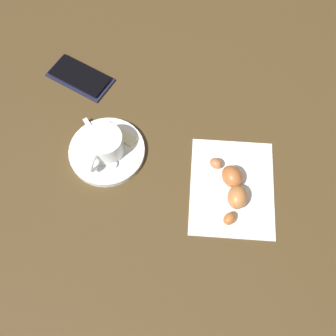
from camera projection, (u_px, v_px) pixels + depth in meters
The scene contains 8 objects.
ground_plane at pixel (167, 167), 0.77m from camera, with size 1.80×1.80×0.00m, color #46341C.
saucer at pixel (107, 151), 0.78m from camera, with size 0.14×0.14×0.01m, color white.
espresso_cup at pixel (105, 145), 0.75m from camera, with size 0.07×0.09×0.05m.
teaspoon at pixel (105, 151), 0.77m from camera, with size 0.11×0.09×0.01m.
sugar_packet at pixel (119, 134), 0.78m from camera, with size 0.07×0.02×0.01m, color beige.
napkin at pixel (231, 189), 0.75m from camera, with size 0.15×0.19×0.00m, color white.
croissant at pixel (233, 187), 0.73m from camera, with size 0.09×0.12×0.03m.
cell_phone at pixel (80, 77), 0.85m from camera, with size 0.14×0.09×0.01m.
Camera 1 is at (0.11, -0.31, 0.69)m, focal length 44.40 mm.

